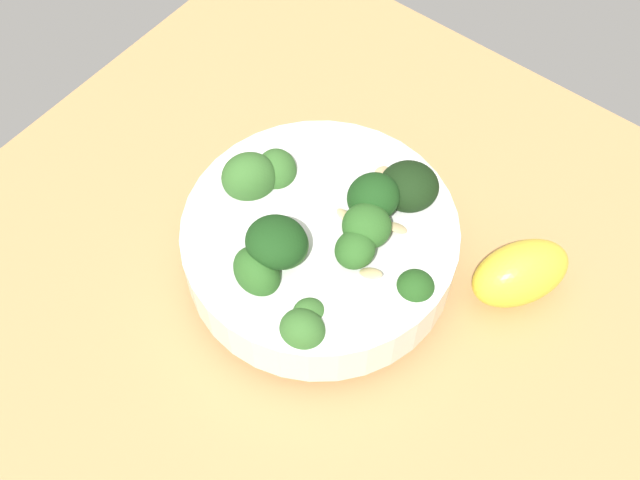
{
  "coord_description": "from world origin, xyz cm",
  "views": [
    {
      "loc": [
        -14.44,
        19.52,
        54.31
      ],
      "look_at": [
        5.32,
        -5.76,
        4.0
      ],
      "focal_mm": 45.34,
      "sensor_mm": 36.0,
      "label": 1
    }
  ],
  "objects": [
    {
      "name": "bowl_of_broccoli",
      "position": [
        5.26,
        -5.76,
        4.03
      ],
      "size": [
        20.3,
        20.3,
        9.35
      ],
      "color": "white",
      "rests_on": "ground_plane"
    },
    {
      "name": "ground_plane",
      "position": [
        0.0,
        0.0,
        -1.66
      ],
      "size": [
        68.73,
        68.73,
        3.31
      ],
      "primitive_type": "cube",
      "color": "tan"
    },
    {
      "name": "lemon_wedge",
      "position": [
        -7.61,
        -13.35,
        2.54
      ],
      "size": [
        7.73,
        8.96,
        5.08
      ],
      "primitive_type": "ellipsoid",
      "rotation": [
        0.0,
        0.0,
        4.2
      ],
      "color": "yellow",
      "rests_on": "ground_plane"
    }
  ]
}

